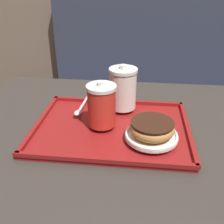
{
  "coord_description": "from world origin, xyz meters",
  "views": [
    {
      "loc": [
        0.08,
        -0.67,
        1.13
      ],
      "look_at": [
        0.0,
        -0.0,
        0.77
      ],
      "focal_mm": 42.0,
      "sensor_mm": 36.0,
      "label": 1
    }
  ],
  "objects_px": {
    "coffee_cup_front": "(102,105)",
    "coffee_cup_rear": "(123,88)",
    "donut_chocolate_glazed": "(152,128)",
    "spoon": "(79,110)"
  },
  "relations": [
    {
      "from": "coffee_cup_rear",
      "to": "donut_chocolate_glazed",
      "type": "distance_m",
      "value": 0.2
    },
    {
      "from": "coffee_cup_front",
      "to": "coffee_cup_rear",
      "type": "relative_size",
      "value": 0.92
    },
    {
      "from": "coffee_cup_front",
      "to": "donut_chocolate_glazed",
      "type": "height_order",
      "value": "coffee_cup_front"
    },
    {
      "from": "coffee_cup_front",
      "to": "coffee_cup_rear",
      "type": "xyz_separation_m",
      "value": [
        0.05,
        0.12,
        0.01
      ]
    },
    {
      "from": "coffee_cup_rear",
      "to": "coffee_cup_front",
      "type": "bearing_deg",
      "value": -113.96
    },
    {
      "from": "coffee_cup_rear",
      "to": "donut_chocolate_glazed",
      "type": "bearing_deg",
      "value": -62.27
    },
    {
      "from": "coffee_cup_front",
      "to": "donut_chocolate_glazed",
      "type": "xyz_separation_m",
      "value": [
        0.14,
        -0.06,
        -0.03
      ]
    },
    {
      "from": "donut_chocolate_glazed",
      "to": "spoon",
      "type": "distance_m",
      "value": 0.27
    },
    {
      "from": "coffee_cup_front",
      "to": "donut_chocolate_glazed",
      "type": "bearing_deg",
      "value": -21.75
    },
    {
      "from": "coffee_cup_rear",
      "to": "spoon",
      "type": "xyz_separation_m",
      "value": [
        -0.14,
        -0.05,
        -0.06
      ]
    }
  ]
}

